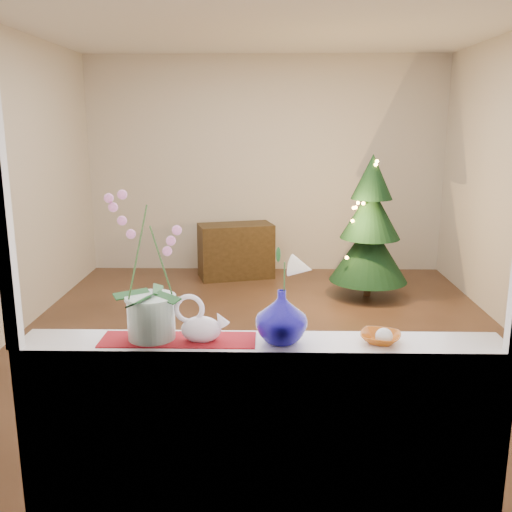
{
  "coord_description": "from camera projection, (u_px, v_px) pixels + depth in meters",
  "views": [
    {
      "loc": [
        0.02,
        -4.79,
        1.88
      ],
      "look_at": [
        -0.05,
        -1.4,
        1.09
      ],
      "focal_mm": 40.0,
      "sensor_mm": 36.0,
      "label": 1
    }
  ],
  "objects": [
    {
      "name": "ground",
      "position": [
        264.0,
        339.0,
        5.09
      ],
      "size": [
        5.0,
        5.0,
        0.0
      ],
      "primitive_type": "plane",
      "color": "#392517",
      "rests_on": "ground"
    },
    {
      "name": "runner",
      "position": [
        178.0,
        340.0,
        2.58
      ],
      "size": [
        0.7,
        0.2,
        0.01
      ],
      "primitive_type": "cube",
      "color": "maroon",
      "rests_on": "windowsill"
    },
    {
      "name": "wall_left",
      "position": [
        0.0,
        187.0,
        4.83
      ],
      "size": [
        0.1,
        5.0,
        2.7
      ],
      "primitive_type": "cube",
      "color": "beige",
      "rests_on": "ground"
    },
    {
      "name": "paperweight",
      "position": [
        384.0,
        337.0,
        2.52
      ],
      "size": [
        0.1,
        0.1,
        0.08
      ],
      "primitive_type": "sphere",
      "rotation": [
        0.0,
        0.0,
        -0.37
      ],
      "color": "silver",
      "rests_on": "windowsill"
    },
    {
      "name": "wall_front",
      "position": [
        262.0,
        255.0,
        2.35
      ],
      "size": [
        4.5,
        0.1,
        2.7
      ],
      "primitive_type": "cube",
      "color": "beige",
      "rests_on": "ground"
    },
    {
      "name": "lily",
      "position": [
        282.0,
        259.0,
        2.48
      ],
      "size": [
        0.15,
        0.09,
        0.21
      ],
      "primitive_type": null,
      "color": "white",
      "rests_on": "blue_vase"
    },
    {
      "name": "amber_dish",
      "position": [
        380.0,
        338.0,
        2.55
      ],
      "size": [
        0.19,
        0.19,
        0.04
      ],
      "primitive_type": "imported",
      "rotation": [
        0.0,
        0.0,
        -0.31
      ],
      "color": "#AF5111",
      "rests_on": "windowsill"
    },
    {
      "name": "ceiling",
      "position": [
        265.0,
        16.0,
        4.47
      ],
      "size": [
        5.0,
        5.0,
        0.0
      ],
      "primitive_type": "plane",
      "color": "white",
      "rests_on": "wall_back"
    },
    {
      "name": "window_frame",
      "position": [
        262.0,
        169.0,
        2.3
      ],
      "size": [
        2.22,
        0.06,
        1.6
      ],
      "primitive_type": null,
      "color": "white",
      "rests_on": "windowsill"
    },
    {
      "name": "windowsill",
      "position": [
        262.0,
        345.0,
        2.58
      ],
      "size": [
        2.2,
        0.26,
        0.04
      ],
      "primitive_type": "cube",
      "color": "white",
      "rests_on": "window_apron"
    },
    {
      "name": "wall_back",
      "position": [
        266.0,
        166.0,
        7.22
      ],
      "size": [
        4.5,
        0.1,
        2.7
      ],
      "primitive_type": "cube",
      "color": "beige",
      "rests_on": "ground"
    },
    {
      "name": "swan",
      "position": [
        201.0,
        319.0,
        2.54
      ],
      "size": [
        0.27,
        0.17,
        0.21
      ],
      "primitive_type": null,
      "rotation": [
        0.0,
        0.0,
        -0.24
      ],
      "color": "white",
      "rests_on": "windowsill"
    },
    {
      "name": "window_apron",
      "position": [
        262.0,
        447.0,
        2.6
      ],
      "size": [
        2.2,
        0.08,
        0.88
      ],
      "primitive_type": "cube",
      "color": "white",
      "rests_on": "ground"
    },
    {
      "name": "xmas_tree",
      "position": [
        370.0,
        227.0,
        6.17
      ],
      "size": [
        1.12,
        1.12,
        1.56
      ],
      "primitive_type": null,
      "rotation": [
        0.0,
        0.0,
        0.4
      ],
      "color": "black",
      "rests_on": "ground"
    },
    {
      "name": "side_table",
      "position": [
        236.0,
        251.0,
        7.05
      ],
      "size": [
        0.98,
        0.67,
        0.67
      ],
      "primitive_type": "cube",
      "rotation": [
        0.0,
        0.0,
        0.27
      ],
      "color": "black",
      "rests_on": "ground"
    },
    {
      "name": "orchid_pot",
      "position": [
        149.0,
        267.0,
        2.52
      ],
      "size": [
        0.3,
        0.3,
        0.68
      ],
      "primitive_type": null,
      "rotation": [
        0.0,
        0.0,
        -0.38
      ],
      "color": "white",
      "rests_on": "windowsill"
    },
    {
      "name": "blue_vase",
      "position": [
        282.0,
        312.0,
        2.53
      ],
      "size": [
        0.35,
        0.35,
        0.28
      ],
      "primitive_type": "imported",
      "rotation": [
        0.0,
        0.0,
        0.44
      ],
      "color": "#0C066C",
      "rests_on": "windowsill"
    }
  ]
}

